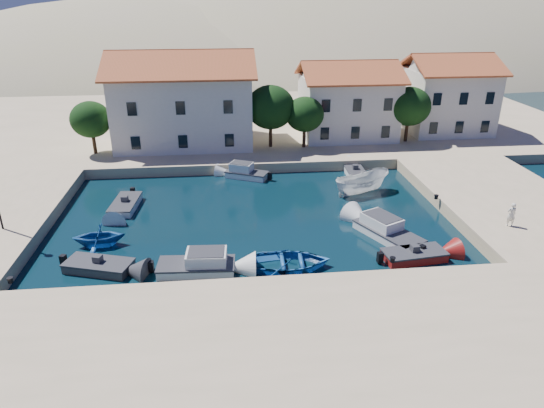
{
  "coord_description": "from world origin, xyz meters",
  "views": [
    {
      "loc": [
        -1.94,
        -23.94,
        16.14
      ],
      "look_at": [
        1.36,
        8.06,
        2.0
      ],
      "focal_mm": 32.0,
      "sensor_mm": 36.0,
      "label": 1
    }
  ],
  "objects_px": {
    "cabin_cruiser_east": "(388,232)",
    "rowboat_south": "(288,268)",
    "building_right": "(448,92)",
    "pedestrian": "(511,214)",
    "building_left": "(183,97)",
    "building_mid": "(348,98)",
    "cabin_cruiser_south": "(196,265)",
    "boat_east": "(361,193)"
  },
  "relations": [
    {
      "from": "building_left",
      "to": "cabin_cruiser_east",
      "type": "distance_m",
      "value": 27.59
    },
    {
      "from": "building_mid",
      "to": "pedestrian",
      "type": "xyz_separation_m",
      "value": [
        5.83,
        -24.18,
        -3.35
      ]
    },
    {
      "from": "building_mid",
      "to": "cabin_cruiser_east",
      "type": "xyz_separation_m",
      "value": [
        -2.55,
        -23.2,
        -4.75
      ]
    },
    {
      "from": "building_mid",
      "to": "building_right",
      "type": "height_order",
      "value": "building_right"
    },
    {
      "from": "cabin_cruiser_east",
      "to": "pedestrian",
      "type": "relative_size",
      "value": 3.26
    },
    {
      "from": "cabin_cruiser_south",
      "to": "building_left",
      "type": "bearing_deg",
      "value": 97.99
    },
    {
      "from": "building_mid",
      "to": "boat_east",
      "type": "relative_size",
      "value": 1.96
    },
    {
      "from": "building_right",
      "to": "boat_east",
      "type": "bearing_deg",
      "value": -131.85
    },
    {
      "from": "rowboat_south",
      "to": "pedestrian",
      "type": "relative_size",
      "value": 3.07
    },
    {
      "from": "building_right",
      "to": "building_left",
      "type": "bearing_deg",
      "value": -176.19
    },
    {
      "from": "cabin_cruiser_south",
      "to": "boat_east",
      "type": "bearing_deg",
      "value": 43.53
    },
    {
      "from": "rowboat_south",
      "to": "cabin_cruiser_east",
      "type": "bearing_deg",
      "value": -64.56
    },
    {
      "from": "building_right",
      "to": "cabin_cruiser_east",
      "type": "height_order",
      "value": "building_right"
    },
    {
      "from": "building_left",
      "to": "cabin_cruiser_east",
      "type": "relative_size",
      "value": 2.58
    },
    {
      "from": "building_left",
      "to": "rowboat_south",
      "type": "bearing_deg",
      "value": -73.02
    },
    {
      "from": "cabin_cruiser_south",
      "to": "pedestrian",
      "type": "relative_size",
      "value": 2.81
    },
    {
      "from": "cabin_cruiser_south",
      "to": "cabin_cruiser_east",
      "type": "bearing_deg",
      "value": 17.01
    },
    {
      "from": "building_mid",
      "to": "pedestrian",
      "type": "height_order",
      "value": "building_mid"
    },
    {
      "from": "rowboat_south",
      "to": "cabin_cruiser_east",
      "type": "relative_size",
      "value": 0.94
    },
    {
      "from": "boat_east",
      "to": "building_right",
      "type": "bearing_deg",
      "value": -62.62
    },
    {
      "from": "building_mid",
      "to": "building_right",
      "type": "bearing_deg",
      "value": 4.76
    },
    {
      "from": "cabin_cruiser_south",
      "to": "cabin_cruiser_east",
      "type": "xyz_separation_m",
      "value": [
        13.42,
        3.24,
        0.0
      ]
    },
    {
      "from": "building_left",
      "to": "building_mid",
      "type": "distance_m",
      "value": 18.04
    },
    {
      "from": "building_right",
      "to": "cabin_cruiser_south",
      "type": "height_order",
      "value": "building_right"
    },
    {
      "from": "building_mid",
      "to": "building_right",
      "type": "xyz_separation_m",
      "value": [
        12.0,
        1.0,
        0.25
      ]
    },
    {
      "from": "building_left",
      "to": "boat_east",
      "type": "distance_m",
      "value": 21.84
    },
    {
      "from": "building_right",
      "to": "cabin_cruiser_south",
      "type": "distance_m",
      "value": 39.5
    },
    {
      "from": "building_right",
      "to": "boat_east",
      "type": "height_order",
      "value": "building_right"
    },
    {
      "from": "building_right",
      "to": "cabin_cruiser_south",
      "type": "xyz_separation_m",
      "value": [
        -27.97,
        -27.44,
        -5.0
      ]
    },
    {
      "from": "cabin_cruiser_east",
      "to": "rowboat_south",
      "type": "bearing_deg",
      "value": 87.39
    },
    {
      "from": "building_mid",
      "to": "cabin_cruiser_south",
      "type": "bearing_deg",
      "value": -121.13
    },
    {
      "from": "building_mid",
      "to": "cabin_cruiser_east",
      "type": "distance_m",
      "value": 23.82
    },
    {
      "from": "building_mid",
      "to": "cabin_cruiser_south",
      "type": "xyz_separation_m",
      "value": [
        -15.97,
        -26.44,
        -4.75
      ]
    },
    {
      "from": "pedestrian",
      "to": "building_mid",
      "type": "bearing_deg",
      "value": -72.77
    },
    {
      "from": "cabin_cruiser_south",
      "to": "cabin_cruiser_east",
      "type": "relative_size",
      "value": 0.86
    },
    {
      "from": "cabin_cruiser_east",
      "to": "pedestrian",
      "type": "distance_m",
      "value": 8.55
    },
    {
      "from": "rowboat_south",
      "to": "boat_east",
      "type": "distance_m",
      "value": 14.22
    },
    {
      "from": "building_right",
      "to": "cabin_cruiser_east",
      "type": "xyz_separation_m",
      "value": [
        -14.55,
        -24.2,
        -5.0
      ]
    },
    {
      "from": "building_right",
      "to": "pedestrian",
      "type": "distance_m",
      "value": 26.17
    },
    {
      "from": "building_mid",
      "to": "rowboat_south",
      "type": "height_order",
      "value": "building_mid"
    },
    {
      "from": "building_right",
      "to": "rowboat_south",
      "type": "distance_m",
      "value": 35.81
    },
    {
      "from": "cabin_cruiser_south",
      "to": "boat_east",
      "type": "xyz_separation_m",
      "value": [
        13.79,
        11.61,
        -0.48
      ]
    }
  ]
}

